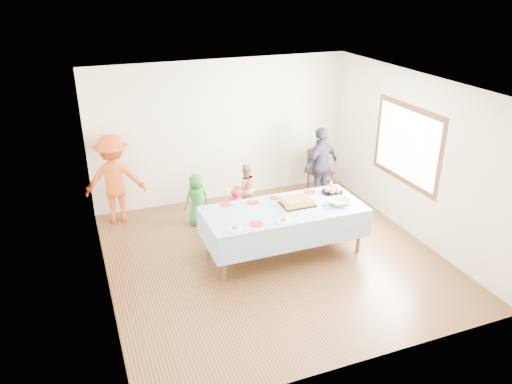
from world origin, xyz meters
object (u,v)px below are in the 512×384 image
birthday_cake (297,202)px  adult_left (115,179)px  dining_chair (318,168)px  party_table (284,212)px

birthday_cake → adult_left: bearing=141.4°
dining_chair → adult_left: (-3.95, 0.10, 0.30)m
birthday_cake → adult_left: 3.27m
party_table → adult_left: adult_left is taller
dining_chair → adult_left: size_ratio=0.56×
party_table → birthday_cake: bearing=12.3°
birthday_cake → dining_chair: (1.40, 1.94, -0.32)m
party_table → dining_chair: (1.64, 1.99, -0.22)m
adult_left → birthday_cake: bearing=149.2°
party_table → birthday_cake: (0.24, 0.05, 0.10)m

